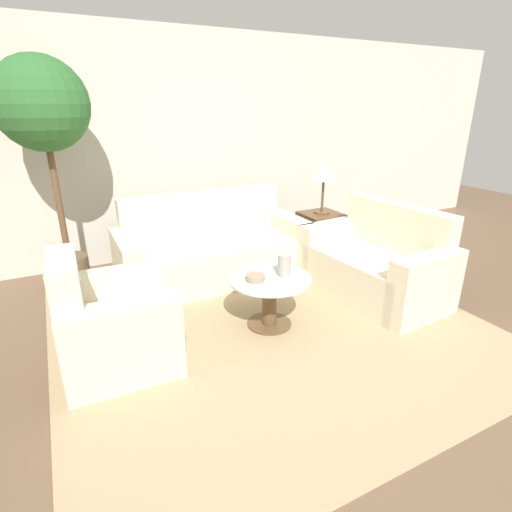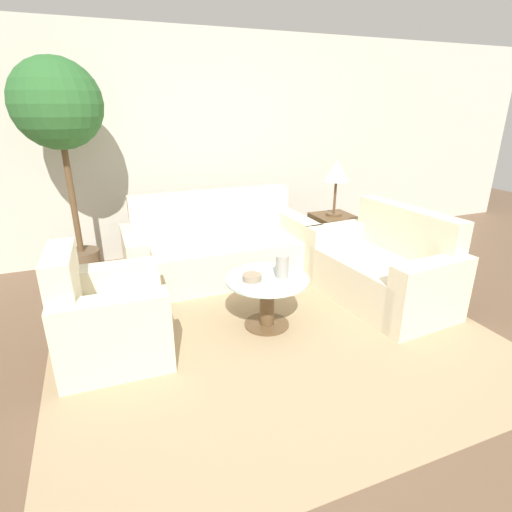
{
  "view_description": "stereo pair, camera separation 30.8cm",
  "coord_description": "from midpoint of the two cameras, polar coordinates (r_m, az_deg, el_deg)",
  "views": [
    {
      "loc": [
        -1.61,
        -1.93,
        1.78
      ],
      "look_at": [
        -0.14,
        0.95,
        0.55
      ],
      "focal_mm": 28.0,
      "sensor_mm": 36.0,
      "label": 1
    },
    {
      "loc": [
        -1.33,
        -2.05,
        1.78
      ],
      "look_at": [
        -0.14,
        0.95,
        0.55
      ],
      "focal_mm": 28.0,
      "sensor_mm": 36.0,
      "label": 2
    }
  ],
  "objects": [
    {
      "name": "vase",
      "position": [
        3.29,
        6.43,
        -1.48
      ],
      "size": [
        0.11,
        0.11,
        0.19
      ],
      "color": "#9E998E",
      "rests_on": "coffee_table"
    },
    {
      "name": "side_table",
      "position": [
        4.91,
        12.58,
        2.54
      ],
      "size": [
        0.45,
        0.45,
        0.56
      ],
      "color": "brown",
      "rests_on": "ground_plane"
    },
    {
      "name": "sofa_main",
      "position": [
        4.37,
        -3.25,
        0.83
      ],
      "size": [
        1.98,
        0.83,
        0.9
      ],
      "color": "beige",
      "rests_on": "ground_plane"
    },
    {
      "name": "wall_back",
      "position": [
        5.09,
        -4.94,
        15.34
      ],
      "size": [
        10.0,
        0.06,
        2.6
      ],
      "color": "beige",
      "rests_on": "ground_plane"
    },
    {
      "name": "table_lamp",
      "position": [
        4.73,
        13.32,
        11.46
      ],
      "size": [
        0.29,
        0.29,
        0.63
      ],
      "color": "brown",
      "rests_on": "side_table"
    },
    {
      "name": "ground_plane",
      "position": [
        3.05,
        12.44,
        -15.49
      ],
      "size": [
        14.0,
        14.0,
        0.0
      ],
      "primitive_type": "plane",
      "color": "brown"
    },
    {
      "name": "coffee_table",
      "position": [
        3.36,
        4.22,
        -5.66
      ],
      "size": [
        0.69,
        0.69,
        0.45
      ],
      "color": "brown",
      "rests_on": "ground_plane"
    },
    {
      "name": "loveseat",
      "position": [
        4.08,
        19.95,
        -1.96
      ],
      "size": [
        0.9,
        1.46,
        0.88
      ],
      "rotation": [
        0.0,
        0.0,
        -1.49
      ],
      "color": "beige",
      "rests_on": "ground_plane"
    },
    {
      "name": "rug",
      "position": [
        3.49,
        4.1,
        -9.82
      ],
      "size": [
        3.43,
        3.24,
        0.01
      ],
      "color": "tan",
      "rests_on": "ground_plane"
    },
    {
      "name": "bowl",
      "position": [
        3.23,
        2.16,
        -3.11
      ],
      "size": [
        0.16,
        0.16,
        0.05
      ],
      "color": "gray",
      "rests_on": "coffee_table"
    },
    {
      "name": "potted_plant",
      "position": [
        4.22,
        -24.38,
        17.38
      ],
      "size": [
        0.82,
        0.82,
        2.19
      ],
      "color": "brown",
      "rests_on": "ground_plane"
    },
    {
      "name": "armchair",
      "position": [
        3.12,
        -18.07,
        -8.83
      ],
      "size": [
        0.79,
        0.83,
        0.86
      ],
      "rotation": [
        0.0,
        0.0,
        1.54
      ],
      "color": "beige",
      "rests_on": "ground_plane"
    }
  ]
}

